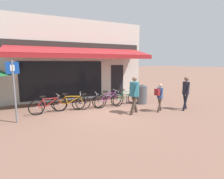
# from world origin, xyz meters

# --- Properties ---
(ground_plane) EXTENTS (160.00, 160.00, 0.00)m
(ground_plane) POSITION_xyz_m (0.00, 0.00, 0.00)
(ground_plane) COLOR brown
(shop_front) EXTENTS (8.68, 4.99, 4.83)m
(shop_front) POSITION_xyz_m (-0.34, 4.63, 2.41)
(shop_front) COLOR beige
(shop_front) RESTS_ON ground_plane
(bike_rack_rail) EXTENTS (4.50, 0.04, 0.57)m
(bike_rack_rail) POSITION_xyz_m (-0.52, 0.84, 0.49)
(bike_rack_rail) COLOR #47494F
(bike_rack_rail) RESTS_ON ground_plane
(bicycle_red) EXTENTS (1.74, 0.52, 0.84)m
(bicycle_red) POSITION_xyz_m (-2.42, 0.76, 0.37)
(bicycle_red) COLOR black
(bicycle_red) RESTS_ON ground_plane
(bicycle_orange) EXTENTS (1.82, 0.71, 0.89)m
(bicycle_orange) POSITION_xyz_m (-1.43, 0.75, 0.39)
(bicycle_orange) COLOR black
(bicycle_orange) RESTS_ON ground_plane
(bicycle_black) EXTENTS (1.67, 0.52, 0.81)m
(bicycle_black) POSITION_xyz_m (-0.57, 0.72, 0.35)
(bicycle_black) COLOR black
(bicycle_black) RESTS_ON ground_plane
(bicycle_purple) EXTENTS (1.74, 0.54, 0.89)m
(bicycle_purple) POSITION_xyz_m (0.47, 0.61, 0.39)
(bicycle_purple) COLOR black
(bicycle_purple) RESTS_ON ground_plane
(bicycle_green) EXTENTS (1.80, 0.60, 0.88)m
(bicycle_green) POSITION_xyz_m (1.48, 0.62, 0.39)
(bicycle_green) COLOR black
(bicycle_green) RESTS_ON ground_plane
(pedestrian_adult) EXTENTS (0.59, 0.70, 1.69)m
(pedestrian_adult) POSITION_xyz_m (1.02, -0.93, 1.01)
(pedestrian_adult) COLOR #47382D
(pedestrian_adult) RESTS_ON ground_plane
(pedestrian_child) EXTENTS (0.51, 0.48, 1.33)m
(pedestrian_child) POSITION_xyz_m (2.26, -1.16, 0.83)
(pedestrian_child) COLOR #47382D
(pedestrian_child) RESTS_ON ground_plane
(pedestrian_second_adult) EXTENTS (0.53, 0.55, 1.62)m
(pedestrian_second_adult) POSITION_xyz_m (3.60, -1.45, 0.99)
(pedestrian_second_adult) COLOR black
(pedestrian_second_adult) RESTS_ON ground_plane
(litter_bin) EXTENTS (0.57, 0.57, 1.08)m
(litter_bin) POSITION_xyz_m (2.46, 0.51, 0.54)
(litter_bin) COLOR #515459
(litter_bin) RESTS_ON ground_plane
(parking_sign) EXTENTS (0.44, 0.07, 2.36)m
(parking_sign) POSITION_xyz_m (-3.68, -0.02, 1.45)
(parking_sign) COLOR slate
(parking_sign) RESTS_ON ground_plane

